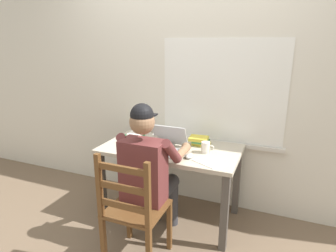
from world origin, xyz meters
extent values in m
plane|color=brown|center=(0.00, 0.00, 0.00)|extent=(8.00, 8.00, 0.00)
cube|color=silver|center=(0.00, 0.42, 1.30)|extent=(6.00, 0.04, 2.60)
cube|color=white|center=(0.37, 0.40, 1.21)|extent=(1.19, 0.01, 0.99)
cube|color=beige|center=(0.37, 0.39, 0.69)|extent=(1.25, 0.06, 0.04)
cube|color=#BCB29E|center=(0.00, 0.00, 0.70)|extent=(1.27, 0.68, 0.03)
cube|color=#4C4742|center=(-0.59, -0.29, 0.34)|extent=(0.06, 0.06, 0.69)
cube|color=#4C4742|center=(0.59, -0.29, 0.34)|extent=(0.06, 0.06, 0.69)
cube|color=#4C4742|center=(-0.59, 0.29, 0.34)|extent=(0.06, 0.06, 0.69)
cube|color=#4C4742|center=(0.59, 0.29, 0.34)|extent=(0.06, 0.06, 0.69)
cube|color=brown|center=(-0.02, -0.52, 0.70)|extent=(0.34, 0.20, 0.50)
sphere|color=#936B4C|center=(-0.02, -0.52, 1.10)|extent=(0.19, 0.19, 0.19)
sphere|color=black|center=(-0.02, -0.52, 1.15)|extent=(0.17, 0.17, 0.17)
cube|color=black|center=(-0.02, -0.44, 1.13)|extent=(0.13, 0.10, 0.01)
cylinder|color=#38383D|center=(-0.11, -0.32, 0.45)|extent=(0.13, 0.40, 0.13)
cylinder|color=#38383D|center=(0.07, -0.32, 0.45)|extent=(0.13, 0.40, 0.13)
cylinder|color=#38383D|center=(-0.11, -0.12, 0.23)|extent=(0.10, 0.10, 0.45)
cylinder|color=#38383D|center=(0.07, -0.12, 0.23)|extent=(0.10, 0.10, 0.45)
cylinder|color=brown|center=(-0.22, -0.43, 0.86)|extent=(0.10, 0.25, 0.25)
cylinder|color=#936B4C|center=(-0.22, -0.20, 0.77)|extent=(0.07, 0.28, 0.07)
sphere|color=#936B4C|center=(-0.21, -0.06, 0.77)|extent=(0.08, 0.08, 0.08)
cylinder|color=brown|center=(0.18, -0.43, 0.86)|extent=(0.10, 0.25, 0.25)
cylinder|color=#936B4C|center=(0.18, -0.20, 0.77)|extent=(0.07, 0.28, 0.07)
sphere|color=#936B4C|center=(0.17, -0.06, 0.77)|extent=(0.08, 0.08, 0.08)
cube|color=brown|center=(-0.02, -0.64, 0.44)|extent=(0.42, 0.42, 0.02)
cube|color=brown|center=(0.17, -0.45, 0.22)|extent=(0.04, 0.04, 0.43)
cube|color=brown|center=(-0.21, -0.45, 0.22)|extent=(0.04, 0.04, 0.43)
cube|color=brown|center=(-0.21, -0.83, 0.22)|extent=(0.04, 0.04, 0.43)
cube|color=brown|center=(0.17, -0.83, 0.69)|extent=(0.04, 0.04, 0.48)
cube|color=brown|center=(-0.21, -0.83, 0.69)|extent=(0.04, 0.04, 0.48)
cube|color=brown|center=(-0.02, -0.83, 0.57)|extent=(0.36, 0.02, 0.04)
cube|color=brown|center=(-0.02, -0.83, 0.71)|extent=(0.36, 0.02, 0.04)
cube|color=brown|center=(-0.02, -0.83, 0.85)|extent=(0.36, 0.02, 0.04)
cube|color=#ADAFB2|center=(-0.02, -0.15, 0.73)|extent=(0.33, 0.23, 0.02)
cube|color=silver|center=(-0.02, -0.15, 0.74)|extent=(0.29, 0.17, 0.00)
cube|color=#ADAFB2|center=(-0.02, 0.02, 0.83)|extent=(0.33, 0.11, 0.20)
cube|color=#4C515B|center=(-0.02, 0.02, 0.83)|extent=(0.29, 0.09, 0.17)
ellipsoid|color=#ADAFB2|center=(0.24, -0.17, 0.74)|extent=(0.06, 0.10, 0.03)
cylinder|color=silver|center=(-0.17, 0.06, 0.77)|extent=(0.08, 0.08, 0.09)
torus|color=silver|center=(-0.12, 0.06, 0.77)|extent=(0.05, 0.01, 0.05)
cylinder|color=black|center=(-0.34, -0.12, 0.77)|extent=(0.09, 0.09, 0.09)
torus|color=black|center=(-0.29, -0.12, 0.77)|extent=(0.05, 0.01, 0.05)
cylinder|color=silver|center=(0.34, -0.01, 0.77)|extent=(0.08, 0.08, 0.10)
torus|color=silver|center=(0.39, -0.01, 0.78)|extent=(0.05, 0.01, 0.05)
cube|color=#38844C|center=(-0.46, 0.14, 0.73)|extent=(0.20, 0.15, 0.02)
cube|color=white|center=(-0.44, 0.14, 0.76)|extent=(0.16, 0.16, 0.02)
cube|color=gold|center=(0.25, 0.17, 0.74)|extent=(0.17, 0.13, 0.03)
cube|color=#38844C|center=(0.24, 0.16, 0.76)|extent=(0.16, 0.14, 0.02)
cube|color=gold|center=(0.22, 0.16, 0.79)|extent=(0.18, 0.15, 0.03)
cube|color=silver|center=(-0.08, -0.02, 0.73)|extent=(0.25, 0.19, 0.01)
cube|color=white|center=(0.41, -0.20, 0.72)|extent=(0.28, 0.24, 0.01)
cube|color=#7A4293|center=(-0.03, 0.17, 0.72)|extent=(0.15, 0.13, 0.00)
camera|label=1|loc=(0.94, -2.33, 1.67)|focal=30.80mm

